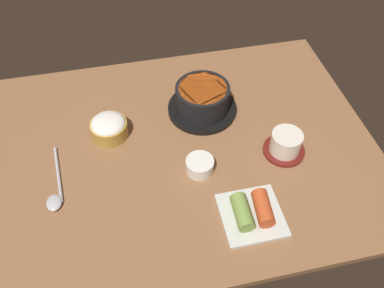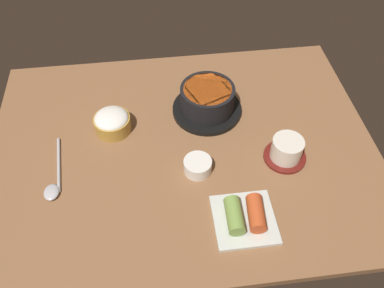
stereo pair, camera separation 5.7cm
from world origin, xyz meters
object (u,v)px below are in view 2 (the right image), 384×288
(rice_bowl, at_px, (112,122))
(banchan_cup_center, at_px, (198,166))
(tea_cup_with_saucer, at_px, (286,150))
(stone_pot, at_px, (207,101))
(kimchi_plate, at_px, (245,217))
(spoon, at_px, (54,182))

(rice_bowl, relative_size, banchan_cup_center, 1.40)
(banchan_cup_center, bearing_deg, tea_cup_with_saucer, 2.91)
(rice_bowl, relative_size, tea_cup_with_saucer, 0.91)
(rice_bowl, bearing_deg, stone_pot, 7.88)
(rice_bowl, bearing_deg, tea_cup_with_saucer, -19.73)
(rice_bowl, xyz_separation_m, kimchi_plate, (0.29, -0.32, -0.01))
(banchan_cup_center, relative_size, spoon, 0.36)
(spoon, bearing_deg, rice_bowl, 49.03)
(rice_bowl, xyz_separation_m, tea_cup_with_saucer, (0.43, -0.15, 0.00))
(stone_pot, relative_size, banchan_cup_center, 2.77)
(spoon, bearing_deg, kimchi_plate, -19.95)
(stone_pot, distance_m, rice_bowl, 0.26)
(banchan_cup_center, distance_m, spoon, 0.35)
(stone_pot, distance_m, spoon, 0.45)
(kimchi_plate, bearing_deg, banchan_cup_center, 118.74)
(banchan_cup_center, xyz_separation_m, kimchi_plate, (0.08, -0.15, -0.00))
(kimchi_plate, height_order, spoon, kimchi_plate)
(banchan_cup_center, distance_m, kimchi_plate, 0.18)
(tea_cup_with_saucer, xyz_separation_m, banchan_cup_center, (-0.22, -0.01, -0.01))
(stone_pot, relative_size, spoon, 0.99)
(kimchi_plate, xyz_separation_m, spoon, (-0.43, 0.16, -0.01))
(rice_bowl, bearing_deg, kimchi_plate, -47.71)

